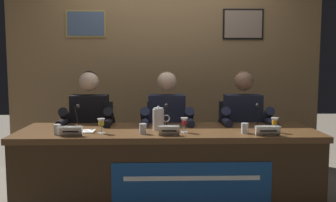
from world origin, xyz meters
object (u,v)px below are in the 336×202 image
Objects in this scene: microphone_left at (76,122)px; water_cup_center at (143,129)px; chair_left at (93,147)px; water_cup_right at (245,129)px; juice_glass_right at (275,122)px; nameplate_left at (71,131)px; nameplate_right at (268,131)px; nameplate_center at (169,130)px; water_pitcher_central at (159,119)px; panelist_left at (89,124)px; chair_right at (239,146)px; panelist_center at (167,124)px; juice_glass_left at (101,123)px; chair_center at (166,147)px; microphone_right at (260,120)px; water_cup_left at (57,130)px; conference_table at (169,159)px; juice_glass_center at (184,122)px; panelist_right at (244,123)px; document_stack_left at (82,131)px; microphone_center at (167,121)px.

water_cup_center is (0.58, -0.19, -0.04)m from microphone_left.
water_cup_right is (1.39, -0.77, 0.33)m from chair_left.
nameplate_left is at bearing -176.04° from juice_glass_right.
nameplate_center is at bearing 177.98° from nameplate_right.
nameplate_left is 0.75m from water_pitcher_central.
chair_right is at bearing 7.45° from panelist_left.
nameplate_right is at bearing -2.02° from nameplate_center.
nameplate_left is 0.15× the size of panelist_center.
juice_glass_left is at bearing -74.51° from chair_left.
chair_left is 0.85m from juice_glass_left.
panelist_left is 0.83m from chair_center.
microphone_right is (0.18, 0.21, 0.04)m from water_cup_right.
water_cup_center is at bearing -5.44° from juice_glass_left.
water_cup_right is at bearing 0.61° from water_cup_left.
chair_center is (0.91, 0.78, -0.33)m from water_cup_left.
conference_table is 0.35m from juice_glass_center.
juice_glass_center is (0.13, -0.71, 0.37)m from chair_center.
document_stack_left is (-1.49, -0.48, 0.02)m from panelist_right.
nameplate_left is at bearing -171.58° from juice_glass_center.
document_stack_left is (0.07, -0.10, -0.07)m from microphone_left.
chair_right is 0.83m from juice_glass_right.
panelist_right is (1.32, 0.54, -0.10)m from juice_glass_left.
microphone_center is at bearing 97.26° from conference_table.
chair_center is 1.04m from document_stack_left.
chair_right is at bearing 24.56° from document_stack_left.
juice_glass_right is (0.89, -0.06, 0.32)m from conference_table.
nameplate_left is at bearing -87.23° from microphone_left.
panelist_right is at bearing 97.65° from microphone_right.
microphone_left is 1.03× the size of water_pitcher_central.
water_cup_right is (0.50, -0.05, -0.05)m from juice_glass_center.
juice_glass_center is at bearing -75.55° from panelist_center.
microphone_left is 0.78m from microphone_center.
microphone_center is (-0.01, -0.36, 0.09)m from panelist_center.
juice_glass_right is at bearing 6.80° from nameplate_center.
chair_right is (1.67, 0.78, -0.33)m from water_cup_left.
conference_table is at bearing 175.95° from juice_glass_right.
chair_left reaches higher than juice_glass_left.
water_cup_right is at bearing -6.28° from juice_glass_center.
chair_right reaches higher than juice_glass_center.
chair_right is at bearing 94.96° from microphone_right.
microphone_right is at bearing 0.76° from microphone_left.
microphone_left is 2.54× the size of water_cup_center.
juice_glass_left is 1.19m from water_cup_right.
microphone_left reaches higher than water_cup_right.
juice_glass_left reaches higher than document_stack_left.
nameplate_center is 1.35× the size of juice_glass_right.
juice_glass_center is at bearing -2.16° from document_stack_left.
microphone_center is at bearing -91.20° from chair_center.
microphone_left is 1.61m from panelist_right.
chair_right is (0.77, 0.55, -0.36)m from microphone_center.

